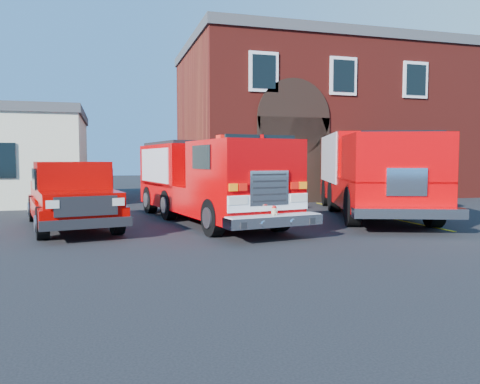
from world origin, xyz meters
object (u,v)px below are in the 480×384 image
object	(u,v)px
fire_station	(317,122)
fire_engine	(206,179)
pickup_truck	(71,196)
secondary_truck	(371,170)

from	to	relation	value
fire_station	fire_engine	xyz separation A→B (m)	(-8.76, -10.31, -2.86)
fire_station	pickup_truck	size ratio (longest dim) A/B	2.40
pickup_truck	fire_station	bearing A→B (deg)	39.34
pickup_truck	secondary_truck	bearing A→B (deg)	2.44
fire_station	pickup_truck	xyz separation A→B (m)	(-12.94, -10.61, -3.32)
fire_station	fire_engine	size ratio (longest dim) A/B	1.68
fire_engine	secondary_truck	size ratio (longest dim) A/B	0.93
pickup_truck	secondary_truck	world-z (taller)	secondary_truck
fire_station	pickup_truck	bearing A→B (deg)	-140.66
fire_engine	pickup_truck	bearing A→B (deg)	-176.03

